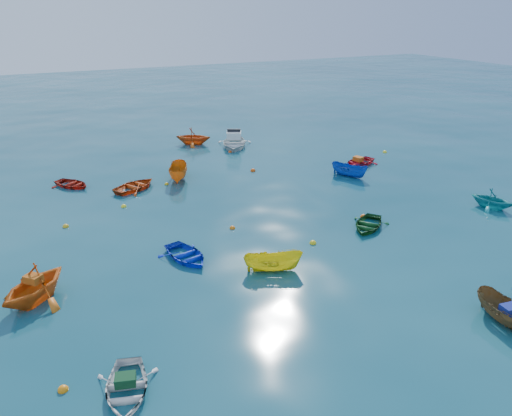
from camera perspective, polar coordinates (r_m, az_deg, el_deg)
name	(u,v)px	position (r m, az deg, el deg)	size (l,w,h in m)	color
ground	(300,249)	(25.23, 5.02, -4.71)	(160.00, 160.00, 0.00)	#0A3C4B
dinghy_blue_sw	(186,259)	(24.45, -7.97, -5.78)	(2.10, 2.93, 0.61)	#102FCA
dinghy_white_near	(127,393)	(17.32, -14.57, -19.81)	(2.02, 2.82, 0.58)	silver
sampan_brown_mid	(504,323)	(21.95, 26.45, -11.69)	(1.08, 2.87, 1.11)	brown
dinghy_orange_w	(37,301)	(22.94, -23.79, -9.66)	(2.82, 3.27, 1.72)	orange
sampan_yellow_mid	(273,271)	(23.22, 1.96, -7.17)	(1.03, 2.72, 1.05)	yellow
dinghy_green_e	(367,228)	(28.16, 12.62, -2.20)	(2.03, 2.84, 0.59)	#104519
dinghy_cyan_se	(491,208)	(33.33, 25.23, 0.03)	(2.13, 2.47, 1.30)	teal
dinghy_red_nw	(136,189)	(34.18, -13.58, 2.12)	(2.24, 3.13, 0.65)	#C94210
sampan_orange_n	(179,180)	(35.44, -8.80, 3.22)	(1.23, 3.27, 1.27)	#C86612
dinghy_red_ne	(359,165)	(39.20, 11.64, 4.88)	(2.15, 3.00, 0.62)	red
sampan_blue_far	(349,176)	(36.36, 10.56, 3.59)	(1.04, 2.77, 1.07)	#0D40A3
dinghy_red_far	(72,187)	(35.90, -20.26, 2.32)	(1.95, 2.72, 0.56)	#A41A0D
dinghy_orange_far	(194,144)	(44.50, -7.15, 7.24)	(2.58, 3.00, 1.58)	#D75714
motorboat_white	(234,147)	(43.41, -2.51, 7.01)	(2.99, 4.18, 1.47)	white
tarp_green_a	(125,380)	(17.10, -14.70, -18.46)	(0.65, 0.49, 0.31)	#0F3F1F
tarp_blue_a	(510,309)	(21.50, 27.04, -10.28)	(0.66, 0.50, 0.32)	navy
tarp_orange_a	(33,279)	(22.48, -24.10, -7.38)	(0.66, 0.50, 0.32)	#BC5613
tarp_orange_b	(358,159)	(38.99, 11.60, 5.53)	(0.69, 0.52, 0.33)	#CA5914
buoy_or_a	(63,390)	(18.01, -21.17, -18.84)	(0.35, 0.35, 0.35)	orange
buoy_ye_a	(313,243)	(25.87, 6.52, -4.05)	(0.36, 0.36, 0.36)	yellow
buoy_or_b	(363,217)	(29.47, 12.16, -1.04)	(0.37, 0.37, 0.37)	#DD5C0C
buoy_ye_b	(66,227)	(29.51, -20.91, -2.03)	(0.35, 0.35, 0.35)	gold
buoy_or_c	(232,228)	(27.41, -2.71, -2.35)	(0.31, 0.31, 0.31)	orange
buoy_ye_c	(167,185)	(34.60, -10.19, 2.65)	(0.29, 0.29, 0.29)	gold
buoy_or_d	(253,171)	(36.87, -0.34, 4.24)	(0.39, 0.39, 0.39)	#D0490B
buoy_ye_d	(124,207)	(31.32, -14.87, 0.13)	(0.33, 0.33, 0.33)	yellow
buoy_or_e	(230,152)	(41.76, -2.98, 6.38)	(0.29, 0.29, 0.29)	#EC4C0C
buoy_ye_e	(385,152)	(43.02, 14.50, 6.17)	(0.34, 0.34, 0.34)	yellow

